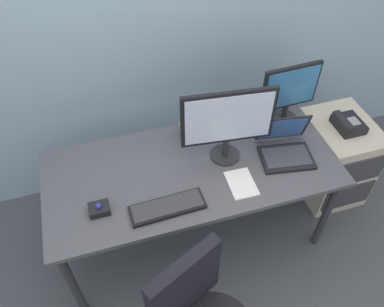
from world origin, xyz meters
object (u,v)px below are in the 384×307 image
at_px(laptop, 285,147).
at_px(paper_notepad, 241,184).
at_px(monitor_main, 228,121).
at_px(trackball_mouse, 99,209).
at_px(file_cabinet, 333,158).
at_px(keyboard, 167,207).
at_px(monitor_side, 290,91).
at_px(coffee_mug, 186,129).
at_px(desk_phone, 348,124).

xyz_separation_m(laptop, paper_notepad, (-0.34, -0.16, -0.05)).
distance_m(monitor_main, trackball_mouse, 0.85).
relative_size(file_cabinet, keyboard, 1.57).
bearing_deg(keyboard, monitor_side, 27.26).
bearing_deg(monitor_side, keyboard, -152.74).
xyz_separation_m(monitor_side, trackball_mouse, (-1.28, -0.39, -0.21)).
bearing_deg(paper_notepad, monitor_side, 42.36).
xyz_separation_m(laptop, trackball_mouse, (-1.14, -0.11, -0.03)).
height_order(monitor_side, keyboard, monitor_side).
distance_m(monitor_main, paper_notepad, 0.36).
height_order(file_cabinet, monitor_side, monitor_side).
distance_m(monitor_side, laptop, 0.36).
xyz_separation_m(monitor_main, laptop, (0.35, -0.08, -0.23)).
xyz_separation_m(coffee_mug, paper_notepad, (0.19, -0.48, -0.05)).
relative_size(monitor_main, paper_notepad, 2.57).
relative_size(monitor_side, coffee_mug, 3.99).
xyz_separation_m(desk_phone, laptop, (-0.54, -0.13, 0.07)).
bearing_deg(file_cabinet, paper_notepad, -161.13).
relative_size(monitor_main, trackball_mouse, 4.86).
bearing_deg(coffee_mug, file_cabinet, -9.00).
xyz_separation_m(monitor_side, laptop, (-0.14, -0.28, -0.18)).
xyz_separation_m(keyboard, paper_notepad, (0.44, 0.04, -0.01)).
distance_m(monitor_main, monitor_side, 0.53).
bearing_deg(keyboard, laptop, 13.88).
relative_size(trackball_mouse, paper_notepad, 0.53).
xyz_separation_m(monitor_main, paper_notepad, (0.01, -0.24, -0.28)).
bearing_deg(paper_notepad, desk_phone, 18.08).
bearing_deg(file_cabinet, trackball_mouse, -171.40).
bearing_deg(file_cabinet, monitor_main, -175.60).
bearing_deg(monitor_side, laptop, -115.99).
distance_m(monitor_side, coffee_mug, 0.69).
height_order(file_cabinet, trackball_mouse, trackball_mouse).
bearing_deg(trackball_mouse, coffee_mug, 34.95).
bearing_deg(monitor_side, desk_phone, -20.01).
relative_size(desk_phone, trackball_mouse, 1.82).
bearing_deg(file_cabinet, keyboard, -165.56).
xyz_separation_m(desk_phone, keyboard, (-1.33, -0.33, 0.03)).
bearing_deg(monitor_side, paper_notepad, -137.64).
relative_size(keyboard, trackball_mouse, 3.76).
bearing_deg(laptop, file_cabinet, 15.24).
height_order(monitor_main, monitor_side, monitor_main).
relative_size(laptop, paper_notepad, 1.69).
height_order(file_cabinet, laptop, laptop).
xyz_separation_m(monitor_side, coffee_mug, (-0.67, 0.04, -0.18)).
bearing_deg(desk_phone, keyboard, -166.14).
relative_size(laptop, coffee_mug, 3.36).
xyz_separation_m(desk_phone, paper_notepad, (-0.89, -0.29, 0.03)).
bearing_deg(laptop, paper_notepad, -155.58).
bearing_deg(file_cabinet, laptop, -164.76).
xyz_separation_m(keyboard, laptop, (0.79, 0.19, 0.04)).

